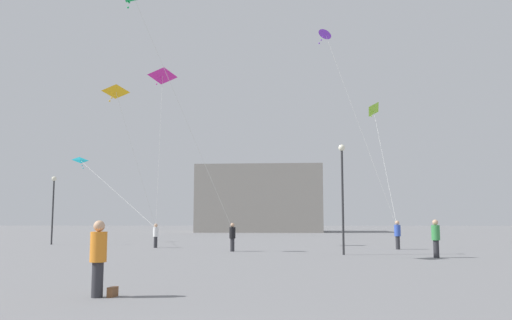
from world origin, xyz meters
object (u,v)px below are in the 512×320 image
object	(u,v)px
person_in_orange	(98,255)
kite_cyan_delta	(83,162)
person_in_black	(232,236)
person_in_green	(436,237)
handbag_beside_flyer	(113,292)
person_in_white	(156,234)
lamppost_east	(53,199)
kite_violet_diamond	(326,37)
kite_magenta_delta	(162,78)
building_left_hall	(261,199)
lamppost_west	(342,182)
person_in_blue	(397,234)
kite_amber_delta	(117,95)
kite_lime_delta	(373,111)
kite_emerald_delta	(134,0)

from	to	relation	value
person_in_orange	kite_cyan_delta	xyz separation A→B (m)	(-11.50, 30.04, 5.57)
person_in_black	kite_cyan_delta	xyz separation A→B (m)	(-13.40, 11.78, 5.68)
person_in_orange	person_in_black	size ratio (longest dim) A/B	1.11
person_in_green	person_in_orange	bearing A→B (deg)	-64.48
person_in_black	handbag_beside_flyer	bearing A→B (deg)	-94.53
person_in_white	person_in_black	xyz separation A→B (m)	(5.39, -3.82, 0.04)
lamppost_east	kite_cyan_delta	bearing A→B (deg)	78.13
kite_violet_diamond	kite_cyan_delta	xyz separation A→B (m)	(-19.43, 8.53, -7.53)
person_in_white	kite_violet_diamond	bearing A→B (deg)	-39.04
kite_magenta_delta	building_left_hall	distance (m)	44.06
person_in_orange	handbag_beside_flyer	distance (m)	0.97
lamppost_east	lamppost_west	xyz separation A→B (m)	(20.32, -10.77, 0.46)
kite_violet_diamond	person_in_blue	bearing A→B (deg)	-10.80
person_in_green	lamppost_west	size ratio (longest dim) A/B	0.31
kite_cyan_delta	person_in_green	bearing A→B (deg)	-34.73
kite_cyan_delta	lamppost_west	size ratio (longest dim) A/B	1.50
kite_violet_diamond	kite_amber_delta	size ratio (longest dim) A/B	1.60
building_left_hall	lamppost_west	distance (m)	51.57
person_in_white	kite_lime_delta	size ratio (longest dim) A/B	0.15
person_in_blue	kite_amber_delta	xyz separation A→B (m)	(-17.04, -3.49, 8.19)
handbag_beside_flyer	kite_emerald_delta	bearing A→B (deg)	103.74
person_in_white	person_in_black	world-z (taller)	person_in_black
person_in_blue	kite_amber_delta	size ratio (longest dim) A/B	0.22
person_in_orange	person_in_white	size ratio (longest dim) A/B	1.16
person_in_black	kite_violet_diamond	xyz separation A→B (m)	(6.03, 3.24, 13.21)
building_left_hall	handbag_beside_flyer	xyz separation A→B (m)	(-2.21, -66.75, -4.73)
kite_emerald_delta	kite_lime_delta	bearing A→B (deg)	51.27
kite_emerald_delta	lamppost_east	xyz separation A→B (m)	(-9.88, 15.05, -9.02)
kite_lime_delta	kite_violet_diamond	distance (m)	10.30
person_in_white	handbag_beside_flyer	xyz separation A→B (m)	(3.84, -21.99, -0.75)
lamppost_east	person_in_black	bearing A→B (deg)	-29.70
person_in_green	handbag_beside_flyer	xyz separation A→B (m)	(-11.96, -13.44, -0.90)
lamppost_west	building_left_hall	bearing A→B (deg)	96.10
kite_amber_delta	lamppost_east	bearing A→B (deg)	128.86
kite_magenta_delta	kite_amber_delta	xyz separation A→B (m)	(-1.29, -6.58, -2.81)
person_in_blue	lamppost_west	size ratio (longest dim) A/B	0.30
kite_lime_delta	kite_amber_delta	distance (m)	21.79
kite_violet_diamond	building_left_hall	xyz separation A→B (m)	(-5.37, 45.34, -9.26)
person_in_green	lamppost_west	world-z (taller)	lamppost_west
handbag_beside_flyer	person_in_green	bearing A→B (deg)	48.34
kite_cyan_delta	kite_emerald_delta	bearing A→B (deg)	-64.09
person_in_white	kite_emerald_delta	size ratio (longest dim) A/B	0.13
kite_cyan_delta	handbag_beside_flyer	size ratio (longest dim) A/B	27.78
person_in_orange	person_in_green	distance (m)	18.30
kite_magenta_delta	kite_emerald_delta	bearing A→B (deg)	-84.35
lamppost_west	person_in_orange	bearing A→B (deg)	-117.30
person_in_orange	person_in_blue	world-z (taller)	person_in_orange
kite_magenta_delta	person_in_orange	bearing A→B (deg)	-81.34
person_in_black	lamppost_east	world-z (taller)	lamppost_east
person_in_green	building_left_hall	distance (m)	54.33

